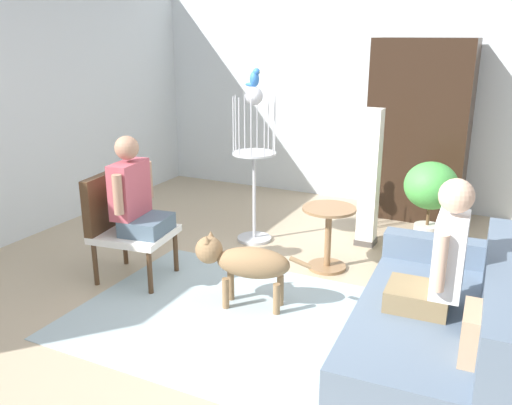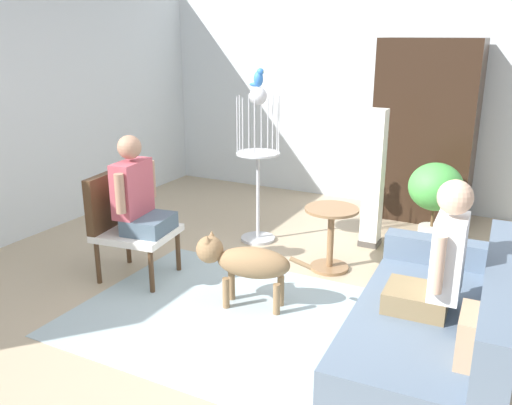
{
  "view_description": "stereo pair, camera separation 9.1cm",
  "coord_description": "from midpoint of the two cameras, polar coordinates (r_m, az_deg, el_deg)",
  "views": [
    {
      "loc": [
        1.62,
        -3.51,
        2.1
      ],
      "look_at": [
        -0.04,
        -0.11,
        0.91
      ],
      "focal_mm": 38.1,
      "sensor_mm": 36.0,
      "label": 1
    },
    {
      "loc": [
        1.7,
        -3.47,
        2.1
      ],
      "look_at": [
        -0.04,
        -0.11,
        0.91
      ],
      "focal_mm": 38.1,
      "sensor_mm": 36.0,
      "label": 2
    }
  ],
  "objects": [
    {
      "name": "left_wall",
      "position": [
        6.09,
        -25.21,
        8.63
      ],
      "size": [
        0.12,
        7.05,
        2.68
      ],
      "primitive_type": "cube",
      "color": "silver",
      "rests_on": "ground"
    },
    {
      "name": "round_end_table",
      "position": [
        5.01,
        7.07,
        -3.19
      ],
      "size": [
        0.49,
        0.49,
        0.59
      ],
      "color": "olive",
      "rests_on": "ground"
    },
    {
      "name": "parrot",
      "position": [
        5.39,
        -0.65,
        12.94
      ],
      "size": [
        0.17,
        0.1,
        0.18
      ],
      "color": "blue",
      "rests_on": "bird_cage_stand"
    },
    {
      "name": "ground_plane",
      "position": [
        4.4,
        0.5,
        -11.11
      ],
      "size": [
        7.74,
        7.74,
        0.0
      ],
      "primitive_type": "plane",
      "color": "tan"
    },
    {
      "name": "person_on_couch",
      "position": [
        3.56,
        18.1,
        -5.66
      ],
      "size": [
        0.47,
        0.5,
        0.88
      ],
      "color": "olive"
    },
    {
      "name": "person_on_armchair",
      "position": [
        4.75,
        -13.15,
        0.8
      ],
      "size": [
        0.46,
        0.57,
        0.84
      ],
      "color": "#4A5E6E"
    },
    {
      "name": "armchair",
      "position": [
        4.91,
        -14.52,
        -1.78
      ],
      "size": [
        0.7,
        0.65,
        0.94
      ],
      "color": "#4C331E",
      "rests_on": "ground"
    },
    {
      "name": "back_wall",
      "position": [
        7.01,
        12.4,
        10.81
      ],
      "size": [
        6.56,
        0.12,
        2.68
      ],
      "primitive_type": "cube",
      "color": "silver",
      "rests_on": "ground"
    },
    {
      "name": "dog",
      "position": [
        4.28,
        -1.93,
        -6.23
      ],
      "size": [
        0.92,
        0.37,
        0.6
      ],
      "color": "olive",
      "rests_on": "ground"
    },
    {
      "name": "area_rug",
      "position": [
        4.18,
        0.27,
        -12.67
      ],
      "size": [
        2.92,
        1.89,
        0.01
      ],
      "primitive_type": "cube",
      "color": "#9EB2B7",
      "rests_on": "ground"
    },
    {
      "name": "column_lamp",
      "position": [
        5.55,
        11.38,
        2.4
      ],
      "size": [
        0.2,
        0.2,
        1.4
      ],
      "color": "#4C4742",
      "rests_on": "ground"
    },
    {
      "name": "bird_cage_stand",
      "position": [
        5.51,
        -0.66,
        4.7
      ],
      "size": [
        0.44,
        0.44,
        1.59
      ],
      "color": "silver",
      "rests_on": "ground"
    },
    {
      "name": "potted_plant",
      "position": [
        5.59,
        17.4,
        1.07
      ],
      "size": [
        0.52,
        0.52,
        0.9
      ],
      "color": "beige",
      "rests_on": "ground"
    },
    {
      "name": "armoire_cabinet",
      "position": [
        6.54,
        16.32,
        7.25
      ],
      "size": [
        1.09,
        0.56,
        2.05
      ],
      "primitive_type": "cube",
      "color": "black",
      "rests_on": "ground"
    },
    {
      "name": "couch",
      "position": [
        3.79,
        18.04,
        -12.34
      ],
      "size": [
        1.0,
        1.87,
        0.78
      ],
      "color": "slate",
      "rests_on": "ground"
    }
  ]
}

